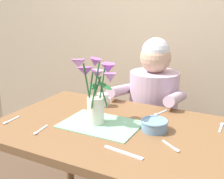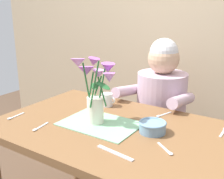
{
  "view_description": "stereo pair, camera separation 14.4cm",
  "coord_description": "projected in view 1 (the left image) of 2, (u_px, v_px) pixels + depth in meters",
  "views": [
    {
      "loc": [
        0.61,
        -1.18,
        1.33
      ],
      "look_at": [
        -0.03,
        0.05,
        0.92
      ],
      "focal_mm": 44.91,
      "sensor_mm": 36.0,
      "label": 1
    },
    {
      "loc": [
        0.73,
        -1.11,
        1.33
      ],
      "look_at": [
        -0.03,
        0.05,
        0.92
      ],
      "focal_mm": 44.91,
      "sensor_mm": 36.0,
      "label": 2
    }
  ],
  "objects": [
    {
      "name": "spoon_0",
      "position": [
        221.0,
        126.0,
        1.44
      ],
      "size": [
        0.02,
        0.12,
        0.01
      ],
      "color": "silver",
      "rests_on": "dining_table"
    },
    {
      "name": "spoon_2",
      "position": [
        39.0,
        131.0,
        1.38
      ],
      "size": [
        0.03,
        0.12,
        0.01
      ],
      "color": "silver",
      "rests_on": "dining_table"
    },
    {
      "name": "wood_panel_backdrop",
      "position": [
        174.0,
        17.0,
        2.19
      ],
      "size": [
        4.0,
        0.1,
        2.5
      ],
      "primitive_type": "cube",
      "color": "tan",
      "rests_on": "ground_plane"
    },
    {
      "name": "dining_table",
      "position": [
        112.0,
        143.0,
        1.47
      ],
      "size": [
        1.2,
        0.8,
        0.74
      ],
      "color": "brown",
      "rests_on": "ground_plane"
    },
    {
      "name": "seated_person",
      "position": [
        153.0,
        118.0,
        2.01
      ],
      "size": [
        0.45,
        0.47,
        1.14
      ],
      "rotation": [
        0.0,
        0.0,
        0.04
      ],
      "color": "#4C4C56",
      "rests_on": "ground_plane"
    },
    {
      "name": "spoon_4",
      "position": [
        9.0,
        121.0,
        1.5
      ],
      "size": [
        0.02,
        0.12,
        0.01
      ],
      "color": "silver",
      "rests_on": "dining_table"
    },
    {
      "name": "coffee_cup",
      "position": [
        103.0,
        100.0,
        1.72
      ],
      "size": [
        0.09,
        0.07,
        0.08
      ],
      "color": "silver",
      "rests_on": "dining_table"
    },
    {
      "name": "spoon_1",
      "position": [
        173.0,
        148.0,
        1.21
      ],
      "size": [
        0.1,
        0.08,
        0.01
      ],
      "color": "silver",
      "rests_on": "dining_table"
    },
    {
      "name": "dinner_knife",
      "position": [
        123.0,
        152.0,
        1.18
      ],
      "size": [
        0.19,
        0.04,
        0.0
      ],
      "primitive_type": "cube",
      "rotation": [
        0.0,
        0.0,
        -0.14
      ],
      "color": "silver",
      "rests_on": "dining_table"
    },
    {
      "name": "striped_placemat",
      "position": [
        101.0,
        124.0,
        1.46
      ],
      "size": [
        0.4,
        0.28,
        0.0
      ],
      "primitive_type": "cube",
      "color": "#7AB289",
      "rests_on": "dining_table"
    },
    {
      "name": "flower_vase",
      "position": [
        95.0,
        89.0,
        1.43
      ],
      "size": [
        0.26,
        0.23,
        0.36
      ],
      "color": "silver",
      "rests_on": "dining_table"
    },
    {
      "name": "spoon_3",
      "position": [
        159.0,
        113.0,
        1.61
      ],
      "size": [
        0.05,
        0.12,
        0.01
      ],
      "color": "silver",
      "rests_on": "dining_table"
    },
    {
      "name": "ceramic_bowl",
      "position": [
        154.0,
        125.0,
        1.38
      ],
      "size": [
        0.14,
        0.14,
        0.06
      ],
      "color": "#6689A8",
      "rests_on": "dining_table"
    }
  ]
}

